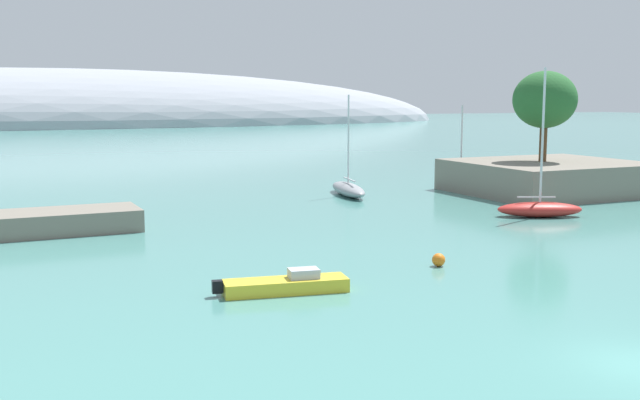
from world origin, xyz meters
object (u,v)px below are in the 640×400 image
tree_clump_shore (545,100)px  sailboat_grey_near_shore (348,189)px  mooring_buoy_orange (439,260)px  motorboat_yellow_foreground (286,285)px  sailboat_red_mid_mooring (540,208)px  sailboat_teal_outer_mooring (461,180)px

tree_clump_shore → sailboat_grey_near_shore: (-15.96, 5.24, -7.36)m
sailboat_grey_near_shore → mooring_buoy_orange: 26.69m
sailboat_grey_near_shore → motorboat_yellow_foreground: 31.61m
motorboat_yellow_foreground → tree_clump_shore: bearing=43.7°
mooring_buoy_orange → sailboat_grey_near_shore: bearing=72.8°
sailboat_red_mid_mooring → motorboat_yellow_foreground: size_ratio=1.75×
sailboat_red_mid_mooring → sailboat_grey_near_shore: bearing=138.1°
sailboat_grey_near_shore → motorboat_yellow_foreground: (-16.46, -26.98, -0.24)m
sailboat_grey_near_shore → tree_clump_shore: bearing=-97.0°
tree_clump_shore → sailboat_red_mid_mooring: (-8.99, -10.25, -7.32)m
tree_clump_shore → sailboat_red_mid_mooring: tree_clump_shore is taller
tree_clump_shore → sailboat_red_mid_mooring: 15.48m
sailboat_grey_near_shore → mooring_buoy_orange: (-7.87, -25.50, -0.25)m
sailboat_red_mid_mooring → motorboat_yellow_foreground: (-23.43, -11.49, -0.27)m
sailboat_red_mid_mooring → motorboat_yellow_foreground: bearing=-130.0°
motorboat_yellow_foreground → mooring_buoy_orange: size_ratio=8.92×
sailboat_teal_outer_mooring → mooring_buoy_orange: (-20.82, -27.87, -0.19)m
tree_clump_shore → sailboat_teal_outer_mooring: (-3.01, 7.61, -7.42)m
sailboat_red_mid_mooring → sailboat_teal_outer_mooring: 18.83m
tree_clump_shore → sailboat_teal_outer_mooring: tree_clump_shore is taller
sailboat_red_mid_mooring → sailboat_teal_outer_mooring: (5.98, 17.86, -0.10)m
tree_clump_shore → sailboat_grey_near_shore: bearing=161.8°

